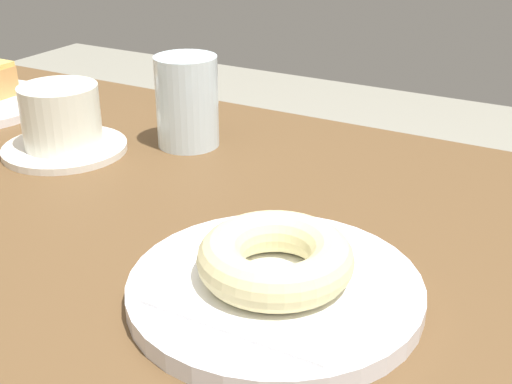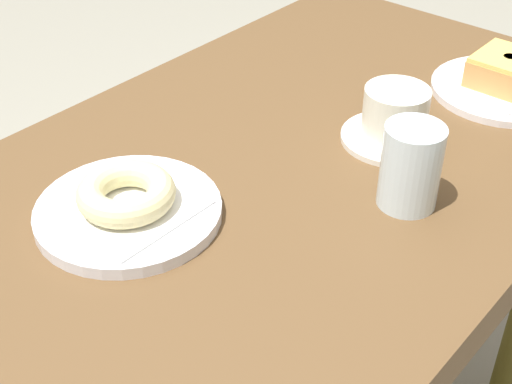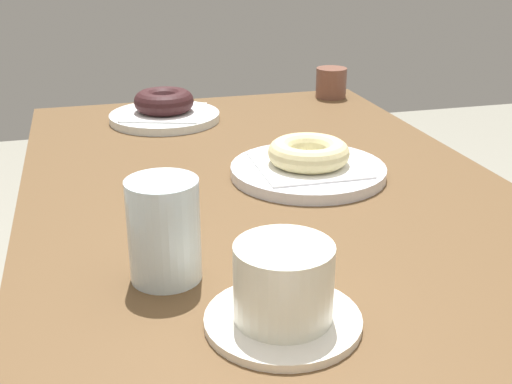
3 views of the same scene
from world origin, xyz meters
name	(u,v)px [view 1 (image 1 of 3)]	position (x,y,z in m)	size (l,w,h in m)	color
table	(176,302)	(0.00, 0.00, 0.68)	(1.23, 0.64, 0.77)	brown
plate_sugar_ring	(275,290)	(0.14, -0.06, 0.77)	(0.21, 0.21, 0.02)	white
napkin_sugar_ring	(275,279)	(0.14, -0.06, 0.78)	(0.14, 0.14, 0.00)	white
donut_sugar_ring	(275,258)	(0.14, -0.06, 0.80)	(0.11, 0.11, 0.03)	beige
water_glass	(187,102)	(-0.09, 0.16, 0.82)	(0.07, 0.07, 0.10)	silver
coffee_cup	(62,122)	(-0.20, 0.08, 0.80)	(0.14, 0.14, 0.08)	silver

